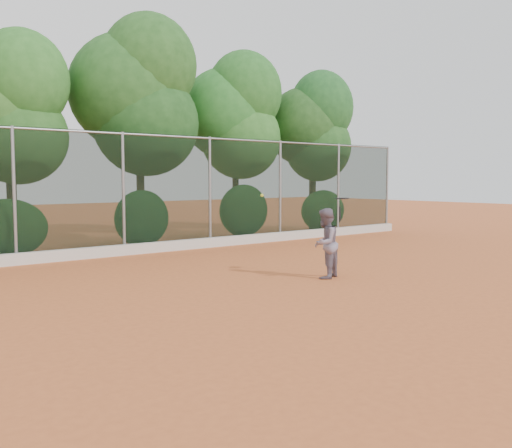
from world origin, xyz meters
TOP-DOWN VIEW (x-y plane):
  - ground at (0.00, 0.00)m, footprint 80.00×80.00m
  - concrete_curb at (0.00, 6.82)m, footprint 24.00×0.20m
  - tennis_player at (1.62, 0.59)m, footprint 0.91×0.82m
  - chainlink_fence at (-0.00, 7.00)m, footprint 24.09×0.09m
  - foliage_backdrop at (-0.55, 8.98)m, footprint 23.70×3.63m
  - tennis_racket at (2.09, 0.54)m, footprint 0.43×0.43m
  - tennis_ball_in_flight at (-0.00, 0.81)m, footprint 0.07×0.07m

SIDE VIEW (x-z plane):
  - ground at x=0.00m, z-range 0.00..0.00m
  - concrete_curb at x=0.00m, z-range 0.00..0.30m
  - tennis_player at x=1.62m, z-range 0.00..1.54m
  - tennis_racket at x=2.09m, z-range 1.43..1.97m
  - tennis_ball_in_flight at x=0.00m, z-range 1.81..1.88m
  - chainlink_fence at x=0.00m, z-range 0.11..3.61m
  - foliage_backdrop at x=-0.55m, z-range 0.63..8.18m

